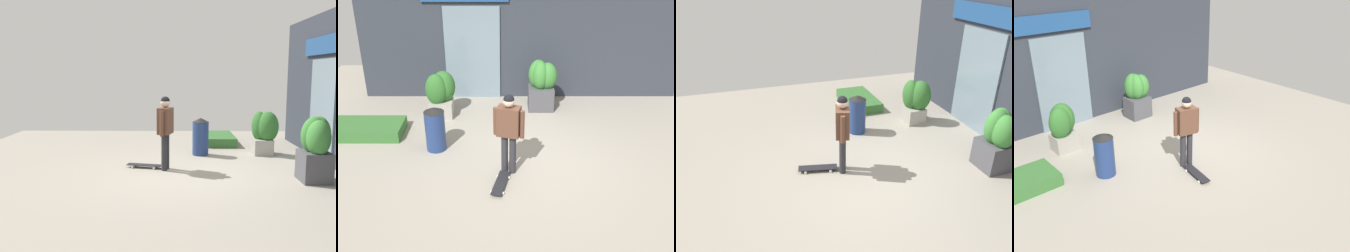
% 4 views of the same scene
% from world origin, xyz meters
% --- Properties ---
extents(ground_plane, '(12.00, 12.00, 0.00)m').
position_xyz_m(ground_plane, '(0.00, 0.00, 0.00)').
color(ground_plane, gray).
extents(building_facade, '(8.58, 0.31, 3.61)m').
position_xyz_m(building_facade, '(-0.04, 3.41, 1.80)').
color(building_facade, '#2D333D').
rests_on(building_facade, ground_plane).
extents(skateboarder, '(0.58, 0.37, 1.64)m').
position_xyz_m(skateboarder, '(-0.36, -0.52, 1.00)').
color(skateboarder, '#28282D').
rests_on(skateboarder, ground_plane).
extents(skateboard, '(0.36, 0.82, 0.08)m').
position_xyz_m(skateboard, '(-0.51, -1.00, 0.06)').
color(skateboard, black).
rests_on(skateboard, ground_plane).
extents(planter_box_left, '(0.72, 0.59, 1.30)m').
position_xyz_m(planter_box_left, '(0.50, 2.48, 0.73)').
color(planter_box_left, '#47474C').
rests_on(planter_box_left, ground_plane).
extents(planter_box_right, '(0.70, 0.67, 1.15)m').
position_xyz_m(planter_box_right, '(-2.02, 2.05, 0.63)').
color(planter_box_right, gray).
rests_on(planter_box_right, ground_plane).
extents(trash_bin, '(0.43, 0.43, 0.98)m').
position_xyz_m(trash_bin, '(-1.91, 0.37, 0.49)').
color(trash_bin, navy).
rests_on(trash_bin, ground_plane).
extents(hedge_ledge, '(1.64, 0.90, 0.27)m').
position_xyz_m(hedge_ledge, '(-3.60, 1.04, 0.13)').
color(hedge_ledge, '#33662D').
rests_on(hedge_ledge, ground_plane).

